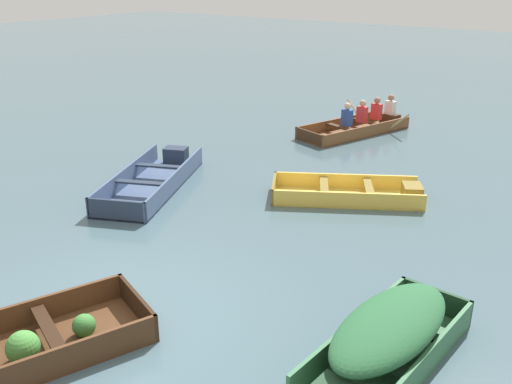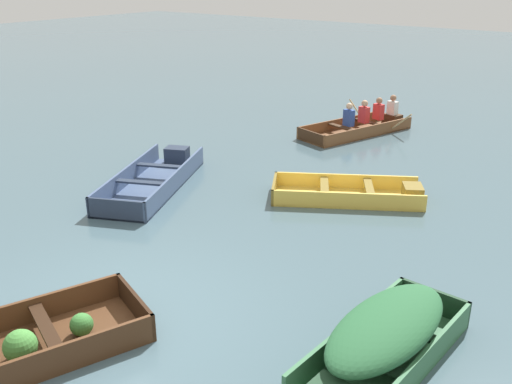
% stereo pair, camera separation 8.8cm
% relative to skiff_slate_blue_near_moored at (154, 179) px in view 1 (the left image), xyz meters
% --- Properties ---
extents(ground_plane, '(80.00, 80.00, 0.00)m').
position_rel_skiff_slate_blue_near_moored_xyz_m(ground_plane, '(3.21, -3.74, -0.14)').
color(ground_plane, '#47606B').
extents(skiff_slate_blue_near_moored, '(2.46, 3.63, 0.41)m').
position_rel_skiff_slate_blue_near_moored_xyz_m(skiff_slate_blue_near_moored, '(0.00, 0.00, 0.00)').
color(skiff_slate_blue_near_moored, '#475B7F').
rests_on(skiff_slate_blue_near_moored, ground).
extents(skiff_yellow_mid_moored, '(3.07, 2.42, 0.33)m').
position_rel_skiff_slate_blue_near_moored_xyz_m(skiff_yellow_mid_moored, '(3.74, 1.77, -0.03)').
color(skiff_yellow_mid_moored, '#E5BC47').
rests_on(skiff_yellow_mid_moored, ground).
extents(skiff_green_far_moored, '(1.17, 2.71, 0.68)m').
position_rel_skiff_slate_blue_near_moored_xyz_m(skiff_green_far_moored, '(6.36, -2.57, 0.25)').
color(skiff_green_far_moored, '#387047').
rests_on(skiff_green_far_moored, ground).
extents(rowboat_wooden_brown_with_crew, '(2.41, 3.51, 0.90)m').
position_rel_skiff_slate_blue_near_moored_xyz_m(rowboat_wooden_brown_with_crew, '(1.65, 6.36, 0.08)').
color(rowboat_wooden_brown_with_crew, brown).
rests_on(rowboat_wooden_brown_with_crew, ground).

